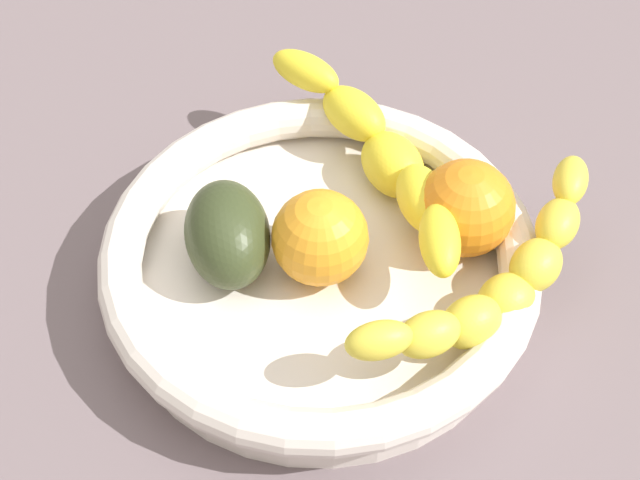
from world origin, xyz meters
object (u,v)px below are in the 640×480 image
fruit_bowl (320,264)px  orange_mid_left (466,208)px  avocado_dark (227,234)px  orange_front (322,237)px  banana_draped_left (498,284)px  banana_draped_right (384,156)px

fruit_bowl → orange_mid_left: size_ratio=4.44×
orange_mid_left → avocado_dark: bearing=25.8°
orange_front → avocado_dark: 6.30cm
fruit_bowl → banana_draped_left: 12.17cm
banana_draped_left → orange_mid_left: size_ratio=3.11×
fruit_bowl → banana_draped_right: banana_draped_right is taller
orange_mid_left → fruit_bowl: bearing=33.5°
banana_draped_left → avocado_dark: bearing=5.1°
fruit_bowl → orange_front: (-0.07, -0.11, 2.78)cm
banana_draped_right → orange_front: 8.56cm
orange_mid_left → avocado_dark: orange_mid_left is taller
fruit_bowl → orange_front: bearing=-123.3°
orange_mid_left → avocado_dark: size_ratio=0.80×
banana_draped_left → orange_mid_left: 6.40cm
banana_draped_right → orange_front: orange_front is taller
fruit_bowl → avocado_dark: size_ratio=3.57×
banana_draped_right → orange_mid_left: size_ratio=2.84×
fruit_bowl → orange_mid_left: (-8.43, -5.58, 2.89)cm
banana_draped_right → banana_draped_left: bearing=140.5°
orange_front → avocado_dark: (6.10, 1.53, -0.39)cm
fruit_bowl → orange_front: 2.79cm
banana_draped_right → orange_mid_left: (-6.63, 2.92, 0.05)cm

